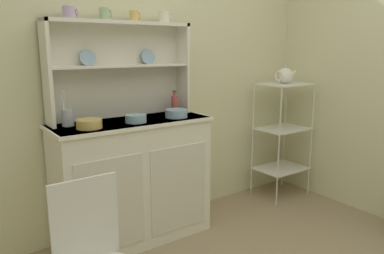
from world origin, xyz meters
TOP-DOWN VIEW (x-y plane):
  - wall_back at (0.00, 1.62)m, footprint 3.84×0.05m
  - hutch_cabinet at (-0.26, 1.37)m, footprint 1.13×0.45m
  - hutch_shelf_unit at (-0.26, 1.53)m, footprint 1.06×0.18m
  - bakers_rack at (1.28, 1.33)m, footprint 0.47×0.35m
  - cup_lilac_0 at (-0.61, 1.49)m, footprint 0.10×0.08m
  - cup_sage_1 at (-0.37, 1.49)m, footprint 0.08×0.07m
  - cup_gold_2 at (-0.15, 1.49)m, footprint 0.08×0.07m
  - cup_cream_3 at (0.10, 1.49)m, footprint 0.09×0.08m
  - bowl_mixing_large at (-0.59, 1.29)m, footprint 0.16×0.16m
  - bowl_floral_medium at (-0.26, 1.29)m, footprint 0.15×0.15m
  - bowl_cream_small at (0.07, 1.29)m, footprint 0.16×0.16m
  - jam_bottle at (0.16, 1.45)m, footprint 0.05×0.05m
  - utensil_jar at (-0.68, 1.45)m, footprint 0.08×0.08m
  - porcelain_teapot at (1.28, 1.33)m, footprint 0.23×0.14m

SIDE VIEW (x-z plane):
  - hutch_cabinet at x=-0.26m, z-range 0.01..0.92m
  - bakers_rack at x=1.28m, z-range 0.14..1.22m
  - bowl_floral_medium at x=-0.26m, z-range 0.90..0.96m
  - bowl_mixing_large at x=-0.59m, z-range 0.90..0.96m
  - bowl_cream_small at x=0.07m, z-range 0.90..0.96m
  - utensil_jar at x=-0.68m, z-range 0.84..1.08m
  - jam_bottle at x=0.16m, z-range 0.89..1.07m
  - porcelain_teapot at x=1.28m, z-range 1.07..1.24m
  - wall_back at x=0.00m, z-range 0.00..2.50m
  - hutch_shelf_unit at x=-0.26m, z-range 0.96..1.65m
  - cup_gold_2 at x=-0.15m, z-range 1.59..1.66m
  - cup_lilac_0 at x=-0.61m, z-range 1.59..1.67m
  - cup_sage_1 at x=-0.37m, z-range 1.59..1.67m
  - cup_cream_3 at x=0.10m, z-range 1.59..1.67m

